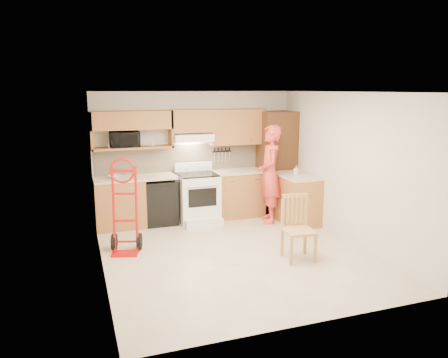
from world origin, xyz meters
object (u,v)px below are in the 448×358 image
range (199,194)px  person (270,174)px  dining_chair (299,229)px  hand_truck (124,211)px  microwave (124,139)px

range → person: (1.30, -0.43, 0.38)m
range → dining_chair: bearing=-68.9°
range → person: bearing=-18.2°
hand_truck → dining_chair: hand_truck is taller
microwave → dining_chair: 3.64m
microwave → person: size_ratio=0.28×
person → hand_truck: (-2.84, -0.74, -0.26)m
person → dining_chair: (-0.40, -1.91, -0.45)m
microwave → range: size_ratio=0.47×
microwave → hand_truck: microwave is taller
hand_truck → microwave: bearing=97.5°
hand_truck → dining_chair: (2.44, -1.17, -0.19)m
dining_chair → microwave: bearing=136.1°
microwave → hand_truck: (-0.22, -1.47, -0.96)m
microwave → dining_chair: size_ratio=0.54×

